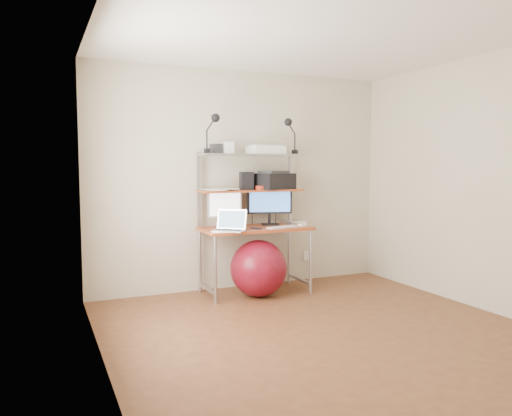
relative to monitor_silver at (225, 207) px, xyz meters
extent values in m
plane|color=brown|center=(0.30, -1.59, -0.96)|extent=(3.60, 3.60, 0.00)
plane|color=white|center=(0.30, -1.59, 1.54)|extent=(3.60, 3.60, 0.00)
plane|color=beige|center=(0.30, 0.21, 0.29)|extent=(3.60, 0.00, 3.60)
plane|color=beige|center=(-1.50, -1.59, 0.29)|extent=(0.00, 3.60, 3.60)
plane|color=beige|center=(2.10, -1.59, 0.29)|extent=(0.00, 3.60, 3.60)
cube|color=#AA4621|center=(0.30, -0.15, -0.24)|extent=(1.20, 0.60, 0.03)
cylinder|color=#ABAAAF|center=(-0.26, -0.41, -0.61)|extent=(0.04, 0.04, 0.71)
cylinder|color=#ABAAAF|center=(-0.26, 0.11, -0.61)|extent=(0.04, 0.04, 0.71)
cylinder|color=#ABAAAF|center=(0.86, -0.41, -0.61)|extent=(0.04, 0.04, 0.71)
cylinder|color=#ABAAAF|center=(0.86, 0.11, -0.61)|extent=(0.04, 0.04, 0.71)
cube|color=#ABAAAF|center=(-0.27, 0.11, 0.19)|extent=(0.03, 0.04, 0.84)
cube|color=#ABAAAF|center=(0.87, 0.11, 0.19)|extent=(0.03, 0.04, 0.84)
cube|color=#AA4621|center=(0.30, -0.02, 0.18)|extent=(1.18, 0.34, 0.02)
cube|color=#ABAAAF|center=(0.30, -0.02, 0.58)|extent=(1.18, 0.34, 0.02)
cube|color=white|center=(1.15, 0.20, -0.66)|extent=(0.08, 0.01, 0.12)
cube|color=silver|center=(0.00, -0.02, -0.22)|extent=(0.19, 0.15, 0.01)
cylinder|color=silver|center=(0.00, 0.00, -0.16)|extent=(0.03, 0.03, 0.10)
cube|color=silver|center=(0.00, 0.00, 0.03)|extent=(0.38, 0.07, 0.29)
plane|color=white|center=(0.00, -0.02, 0.03)|extent=(0.34, 0.04, 0.34)
cube|color=black|center=(0.55, -0.02, -0.22)|extent=(0.22, 0.20, 0.01)
cylinder|color=black|center=(0.55, 0.00, -0.15)|extent=(0.03, 0.03, 0.12)
cube|color=black|center=(0.55, 0.00, 0.06)|extent=(0.51, 0.19, 0.31)
plane|color=#4180DF|center=(0.55, -0.02, 0.06)|extent=(0.45, 0.14, 0.47)
cube|color=silver|center=(-0.08, -0.35, -0.22)|extent=(0.39, 0.37, 0.02)
cube|color=#2E2F31|center=(-0.08, -0.35, -0.21)|extent=(0.29, 0.28, 0.00)
cube|color=silver|center=(-0.01, -0.26, -0.11)|extent=(0.28, 0.25, 0.21)
plane|color=#76A4C6|center=(-0.01, -0.26, -0.11)|extent=(0.27, 0.24, 0.28)
cube|color=white|center=(0.57, -0.29, -0.22)|extent=(0.39, 0.19, 0.01)
cube|color=white|center=(0.84, -0.25, -0.21)|extent=(0.10, 0.07, 0.02)
cube|color=silver|center=(0.84, -0.04, -0.20)|extent=(0.25, 0.25, 0.04)
cube|color=black|center=(0.25, -0.29, -0.22)|extent=(0.10, 0.14, 0.01)
cube|color=black|center=(0.60, -0.02, 0.28)|extent=(0.52, 0.43, 0.18)
cube|color=#2E2F31|center=(0.60, -0.02, 0.38)|extent=(0.36, 0.31, 0.03)
cube|color=black|center=(0.26, -0.01, 0.29)|extent=(0.15, 0.15, 0.20)
cube|color=red|center=(0.44, -0.08, 0.21)|extent=(0.18, 0.13, 0.05)
cube|color=white|center=(0.50, -0.01, 0.63)|extent=(0.42, 0.29, 0.09)
cube|color=silver|center=(0.50, -0.01, 0.68)|extent=(0.35, 0.22, 0.01)
cube|color=white|center=(0.04, -0.01, 0.65)|extent=(0.12, 0.10, 0.13)
cube|color=#2E2F31|center=(-0.09, 0.01, 0.64)|extent=(0.13, 0.13, 0.11)
cube|color=black|center=(-0.24, -0.11, 0.61)|extent=(0.05, 0.06, 0.05)
cylinder|color=black|center=(-0.24, -0.11, 0.73)|extent=(0.02, 0.02, 0.19)
sphere|color=black|center=(-0.14, -0.12, 0.96)|extent=(0.09, 0.09, 0.09)
cube|color=black|center=(0.84, -0.05, 0.61)|extent=(0.05, 0.06, 0.05)
cylinder|color=black|center=(0.84, -0.05, 0.73)|extent=(0.02, 0.02, 0.18)
sphere|color=black|center=(0.75, -0.06, 0.95)|extent=(0.09, 0.09, 0.09)
sphere|color=maroon|center=(0.28, -0.30, -0.66)|extent=(0.62, 0.62, 0.62)
cube|color=white|center=(-0.12, 0.00, 0.19)|extent=(0.26, 0.31, 0.00)
cube|color=white|center=(-0.08, -0.07, 0.19)|extent=(0.33, 0.35, 0.00)
cube|color=white|center=(-0.13, 0.02, 0.20)|extent=(0.28, 0.33, 0.00)
cube|color=white|center=(0.01, -0.04, 0.20)|extent=(0.23, 0.30, 0.00)
camera|label=1|loc=(-1.90, -5.17, 0.46)|focal=35.00mm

